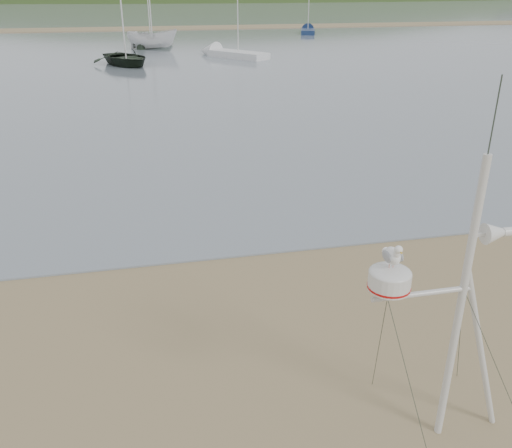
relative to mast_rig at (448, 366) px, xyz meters
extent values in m
plane|color=olive|center=(-4.50, 1.63, -1.14)|extent=(560.00, 560.00, 0.00)
cube|color=slate|center=(-4.50, 133.63, -1.12)|extent=(560.00, 256.00, 0.04)
cube|color=olive|center=(-4.50, 71.63, -1.07)|extent=(560.00, 7.00, 0.07)
ellipsoid|color=#203315|center=(35.50, 236.63, -23.14)|extent=(400.00, 180.00, 80.00)
cylinder|color=beige|center=(0.06, 0.05, 0.80)|extent=(0.10, 0.10, 3.90)
cylinder|color=beige|center=(0.47, 0.05, 0.12)|extent=(0.90, 0.08, 2.56)
cylinder|color=beige|center=(-0.48, 0.05, 1.10)|extent=(1.27, 0.07, 0.07)
cylinder|color=#2D382D|center=(0.06, 0.05, 3.14)|extent=(0.02, 0.02, 0.88)
cube|color=beige|center=(-0.92, 0.05, 1.17)|extent=(0.16, 0.16, 0.09)
cylinder|color=silver|center=(-0.92, 0.05, 1.32)|extent=(0.49, 0.49, 0.21)
cylinder|color=#B90E0D|center=(-0.92, 0.05, 1.25)|extent=(0.50, 0.50, 0.02)
ellipsoid|color=silver|center=(-0.92, 0.05, 1.43)|extent=(0.49, 0.49, 0.14)
cone|color=silver|center=(0.33, 0.05, 1.80)|extent=(0.25, 0.25, 0.25)
cylinder|color=silver|center=(0.51, 0.05, 1.80)|extent=(0.14, 0.11, 0.11)
cube|color=beige|center=(0.16, 0.05, 1.80)|extent=(0.19, 0.04, 0.04)
cylinder|color=tan|center=(-0.94, 0.05, 1.53)|extent=(0.01, 0.01, 0.07)
cylinder|color=tan|center=(-0.89, 0.05, 1.53)|extent=(0.01, 0.01, 0.07)
ellipsoid|color=white|center=(-0.92, 0.05, 1.64)|extent=(0.17, 0.26, 0.19)
ellipsoid|color=#929499|center=(-0.99, 0.04, 1.65)|extent=(0.05, 0.21, 0.12)
ellipsoid|color=#929499|center=(-0.84, 0.04, 1.65)|extent=(0.05, 0.21, 0.12)
cone|color=white|center=(-0.92, 0.18, 1.62)|extent=(0.09, 0.08, 0.09)
ellipsoid|color=white|center=(-0.92, -0.05, 1.73)|extent=(0.08, 0.08, 0.11)
sphere|color=white|center=(-0.92, -0.07, 1.78)|extent=(0.09, 0.09, 0.09)
cone|color=gold|center=(-0.92, -0.12, 1.77)|extent=(0.02, 0.05, 0.02)
imported|color=black|center=(-4.05, 36.96, 1.45)|extent=(3.73, 2.55, 5.10)
imported|color=silver|center=(-1.71, 47.11, 1.15)|extent=(1.99, 1.95, 4.51)
cube|color=#15264A|center=(16.94, 60.01, -0.85)|extent=(2.91, 5.08, 0.50)
cone|color=#15264A|center=(17.86, 62.97, -0.85)|extent=(1.98, 2.08, 1.55)
cylinder|color=beige|center=(16.94, 60.01, 2.06)|extent=(0.08, 0.08, 5.32)
cube|color=silver|center=(4.72, 39.55, -0.85)|extent=(4.54, 5.20, 0.50)
cone|color=silver|center=(2.67, 42.22, -0.85)|extent=(2.46, 2.49, 1.68)
cylinder|color=beige|center=(4.72, 39.55, 2.29)|extent=(0.08, 0.08, 5.79)
cube|color=black|center=(-1.81, 48.76, -0.85)|extent=(3.65, 3.80, 0.50)
cone|color=black|center=(-0.07, 50.63, -0.85)|extent=(1.89, 1.89, 1.28)
cylinder|color=beige|center=(-1.81, 48.76, 1.59)|extent=(0.08, 0.08, 4.39)
camera|label=1|loc=(-3.54, -4.86, 4.42)|focal=38.00mm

